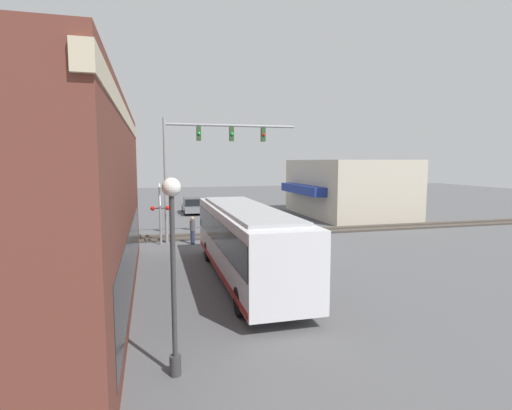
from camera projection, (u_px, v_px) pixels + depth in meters
The scene contains 11 objects.
ground_plane at pixel (274, 252), 22.84m from camera, with size 120.00×120.00×0.00m, color #565659.
shop_building at pixel (347, 188), 38.48m from camera, with size 12.47×9.37×5.33m.
city_bus at pixel (245, 239), 17.48m from camera, with size 11.79×2.59×3.23m.
traffic_signal_gantry at pixel (205, 150), 25.56m from camera, with size 0.42×8.62×7.90m.
crossing_signal at pixel (160, 208), 24.74m from camera, with size 1.41×1.18×3.81m.
streetlamp at pixel (173, 260), 9.41m from camera, with size 0.44×0.44×4.82m.
rail_track_near at pixel (249, 234), 28.60m from camera, with size 2.60×60.00×0.15m.
parked_car_white at pixel (231, 214), 34.17m from camera, with size 4.57×1.82×1.42m.
parked_car_grey at pixel (192, 206), 39.98m from camera, with size 4.68×1.82×1.55m.
pedestrian_near_bus at pixel (268, 245), 20.59m from camera, with size 0.34×0.34×1.75m.
pedestrian_at_crossing at pixel (193, 230), 25.09m from camera, with size 0.34×0.34×1.74m.
Camera 1 is at (-21.40, 6.73, 5.19)m, focal length 28.00 mm.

